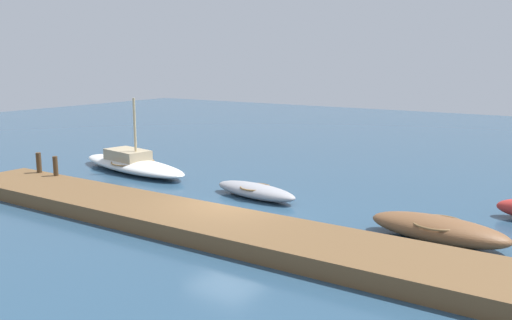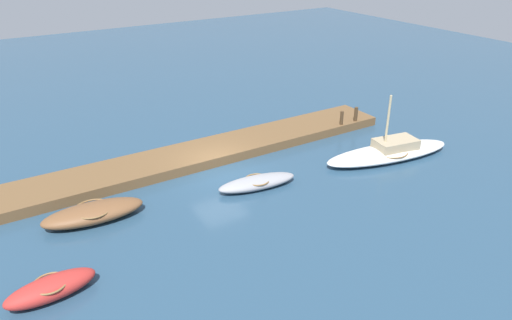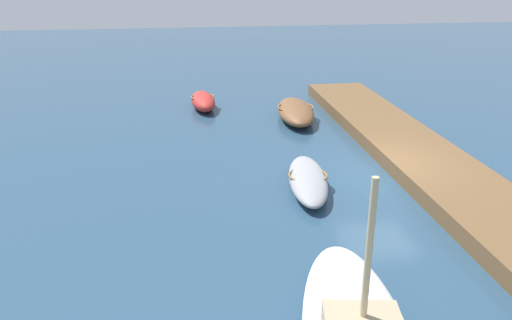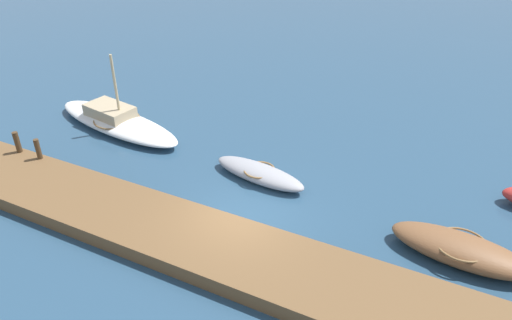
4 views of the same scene
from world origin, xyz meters
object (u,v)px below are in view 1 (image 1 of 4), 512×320
(rowboat_brown, at_px, (438,229))
(mooring_post_west, at_px, (39,163))
(rowboat_grey, at_px, (255,191))
(mooring_post_mid_west, at_px, (55,166))
(sailboat_white, at_px, (132,164))

(rowboat_brown, relative_size, mooring_post_west, 4.91)
(rowboat_brown, bearing_deg, rowboat_grey, 175.58)
(rowboat_brown, bearing_deg, mooring_post_mid_west, -167.61)
(sailboat_white, height_order, rowboat_grey, sailboat_white)
(sailboat_white, bearing_deg, mooring_post_west, -98.31)
(rowboat_grey, bearing_deg, mooring_post_west, -152.44)
(rowboat_grey, bearing_deg, rowboat_brown, -1.26)
(mooring_post_mid_west, bearing_deg, rowboat_grey, 21.76)
(mooring_post_west, xyz_separation_m, mooring_post_mid_west, (1.15, 0.00, -0.02))
(rowboat_grey, bearing_deg, mooring_post_mid_west, -149.94)
(mooring_post_mid_west, bearing_deg, rowboat_brown, 7.25)
(sailboat_white, xyz_separation_m, mooring_post_mid_west, (-0.21, -4.16, 0.55))
(rowboat_brown, bearing_deg, mooring_post_west, -168.11)
(mooring_post_west, height_order, mooring_post_mid_west, mooring_post_west)
(rowboat_grey, bearing_deg, sailboat_white, -178.63)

